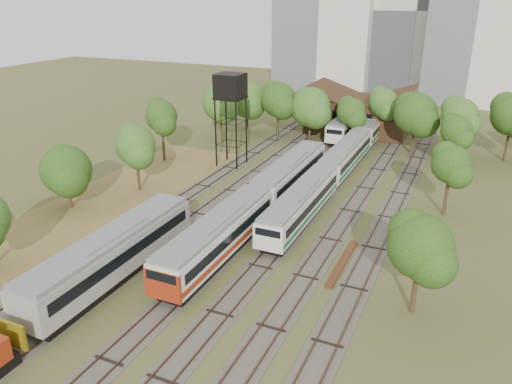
% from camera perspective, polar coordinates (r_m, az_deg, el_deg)
% --- Properties ---
extents(ground, '(240.00, 240.00, 0.00)m').
position_cam_1_polar(ground, '(35.79, -9.57, -15.55)').
color(ground, '#475123').
rests_on(ground, ground).
extents(dry_grass_patch, '(14.00, 60.00, 0.04)m').
position_cam_1_polar(dry_grass_patch, '(51.39, -21.61, -4.59)').
color(dry_grass_patch, brown).
rests_on(dry_grass_patch, ground).
extents(tracks, '(24.60, 80.00, 0.19)m').
position_cam_1_polar(tracks, '(55.54, 4.05, -1.01)').
color(tracks, '#4C473D').
rests_on(tracks, ground).
extents(railcar_red_set, '(3.05, 34.57, 3.78)m').
position_cam_1_polar(railcar_red_set, '(50.29, 0.38, -1.05)').
color(railcar_red_set, black).
rests_on(railcar_red_set, ground).
extents(railcar_green_set, '(2.82, 52.08, 3.48)m').
position_cam_1_polar(railcar_green_set, '(65.87, 10.23, 4.07)').
color(railcar_green_set, black).
rests_on(railcar_green_set, ground).
extents(railcar_rear, '(2.84, 16.08, 3.50)m').
position_cam_1_polar(railcar_rear, '(82.13, 10.45, 7.60)').
color(railcar_rear, black).
rests_on(railcar_rear, ground).
extents(old_grey_coach, '(3.25, 18.00, 4.02)m').
position_cam_1_polar(old_grey_coach, '(41.52, -16.03, -6.89)').
color(old_grey_coach, black).
rests_on(old_grey_coach, ground).
extents(water_tower, '(3.50, 3.50, 12.09)m').
position_cam_1_polar(water_tower, '(64.88, -2.95, 11.73)').
color(water_tower, black).
rests_on(water_tower, ground).
extents(rail_pile_far, '(0.52, 8.35, 0.27)m').
position_cam_1_polar(rail_pile_far, '(43.52, 9.87, -8.01)').
color(rail_pile_far, '#5D301A').
rests_on(rail_pile_far, ground).
extents(maintenance_shed, '(16.45, 11.55, 7.58)m').
position_cam_1_polar(maintenance_shed, '(85.12, 11.77, 8.74)').
color(maintenance_shed, '#341E13').
rests_on(maintenance_shed, ground).
extents(tree_band_left, '(8.49, 55.35, 8.56)m').
position_cam_1_polar(tree_band_left, '(57.86, -16.18, 4.58)').
color(tree_band_left, '#382616').
rests_on(tree_band_left, ground).
extents(tree_band_far, '(50.96, 9.98, 9.18)m').
position_cam_1_polar(tree_band_far, '(75.78, 13.87, 9.08)').
color(tree_band_far, '#382616').
rests_on(tree_band_far, ground).
extents(tree_band_right, '(4.78, 38.12, 7.63)m').
position_cam_1_polar(tree_band_right, '(49.70, 20.59, 1.40)').
color(tree_band_right, '#382616').
rests_on(tree_band_right, ground).
extents(tower_centre, '(20.00, 18.00, 36.00)m').
position_cam_1_polar(tower_centre, '(124.09, 18.48, 19.16)').
color(tower_centre, beige).
rests_on(tower_centre, ground).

